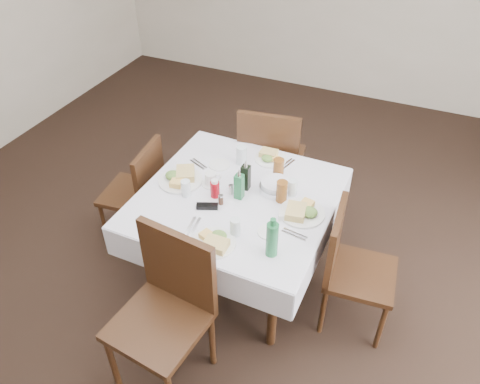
{
  "coord_description": "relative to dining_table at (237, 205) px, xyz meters",
  "views": [
    {
      "loc": [
        0.96,
        -1.97,
        2.71
      ],
      "look_at": [
        0.0,
        0.21,
        0.8
      ],
      "focal_mm": 35.0,
      "sensor_mm": 36.0,
      "label": 1
    }
  ],
  "objects": [
    {
      "name": "ground_plane",
      "position": [
        0.02,
        -0.21,
        -0.68
      ],
      "size": [
        7.0,
        7.0,
        0.0
      ],
      "primitive_type": "plane",
      "color": "black"
    },
    {
      "name": "room_shell",
      "position": [
        0.02,
        -0.21,
        1.03
      ],
      "size": [
        6.04,
        7.04,
        2.8
      ],
      "color": "beige",
      "rests_on": "ground"
    },
    {
      "name": "dining_table",
      "position": [
        0.0,
        0.0,
        0.0
      ],
      "size": [
        1.27,
        1.27,
        0.76
      ],
      "color": "#331D0D",
      "rests_on": "ground"
    },
    {
      "name": "chair_north",
      "position": [
        -0.05,
        0.78,
        -0.1
      ],
      "size": [
        0.54,
        0.54,
        1.02
      ],
      "color": "#331D0D",
      "rests_on": "ground"
    },
    {
      "name": "chair_south",
      "position": [
        -0.06,
        -0.83,
        -0.09
      ],
      "size": [
        0.54,
        0.54,
        1.02
      ],
      "color": "#331D0D",
      "rests_on": "ground"
    },
    {
      "name": "chair_east",
      "position": [
        0.8,
        -0.05,
        -0.16
      ],
      "size": [
        0.46,
        0.46,
        0.91
      ],
      "color": "#331D0D",
      "rests_on": "ground"
    },
    {
      "name": "chair_west",
      "position": [
        -0.86,
        0.08,
        -0.18
      ],
      "size": [
        0.46,
        0.46,
        0.87
      ],
      "color": "#331D0D",
      "rests_on": "ground"
    },
    {
      "name": "meal_north",
      "position": [
        0.05,
        0.48,
        0.11
      ],
      "size": [
        0.23,
        0.23,
        0.05
      ],
      "color": "white",
      "rests_on": "dining_table"
    },
    {
      "name": "meal_south",
      "position": [
        0.06,
        -0.46,
        0.11
      ],
      "size": [
        0.26,
        0.26,
        0.06
      ],
      "color": "white",
      "rests_on": "dining_table"
    },
    {
      "name": "meal_east",
      "position": [
        0.45,
        -0.01,
        0.11
      ],
      "size": [
        0.29,
        0.29,
        0.06
      ],
      "color": "white",
      "rests_on": "dining_table"
    },
    {
      "name": "meal_west",
      "position": [
        -0.42,
        -0.0,
        0.11
      ],
      "size": [
        0.3,
        0.3,
        0.07
      ],
      "color": "white",
      "rests_on": "dining_table"
    },
    {
      "name": "side_plate_a",
      "position": [
        -0.26,
        0.26,
        0.09
      ],
      "size": [
        0.15,
        0.15,
        0.01
      ],
      "color": "white",
      "rests_on": "dining_table"
    },
    {
      "name": "side_plate_b",
      "position": [
        0.32,
        -0.25,
        0.09
      ],
      "size": [
        0.14,
        0.14,
        0.01
      ],
      "color": "white",
      "rests_on": "dining_table"
    },
    {
      "name": "water_n",
      "position": [
        -0.12,
        0.36,
        0.16
      ],
      "size": [
        0.08,
        0.08,
        0.14
      ],
      "color": "silver",
      "rests_on": "dining_table"
    },
    {
      "name": "water_s",
      "position": [
        0.14,
        -0.34,
        0.14
      ],
      "size": [
        0.06,
        0.06,
        0.12
      ],
      "color": "silver",
      "rests_on": "dining_table"
    },
    {
      "name": "water_e",
      "position": [
        0.33,
        0.16,
        0.14
      ],
      "size": [
        0.06,
        0.06,
        0.11
      ],
      "color": "silver",
      "rests_on": "dining_table"
    },
    {
      "name": "water_w",
      "position": [
        -0.31,
        -0.13,
        0.14
      ],
      "size": [
        0.06,
        0.06,
        0.12
      ],
      "color": "silver",
      "rests_on": "dining_table"
    },
    {
      "name": "iced_tea_a",
      "position": [
        0.18,
        0.29,
        0.16
      ],
      "size": [
        0.07,
        0.07,
        0.15
      ],
      "color": "brown",
      "rests_on": "dining_table"
    },
    {
      "name": "iced_tea_b",
      "position": [
        0.28,
        0.07,
        0.16
      ],
      "size": [
        0.07,
        0.07,
        0.15
      ],
      "color": "brown",
      "rests_on": "dining_table"
    },
    {
      "name": "bread_basket",
      "position": [
        0.21,
        0.15,
        0.12
      ],
      "size": [
        0.22,
        0.22,
        0.07
      ],
      "color": "silver",
      "rests_on": "dining_table"
    },
    {
      "name": "oil_cruet_dark",
      "position": [
        0.02,
        0.1,
        0.18
      ],
      "size": [
        0.05,
        0.05,
        0.23
      ],
      "color": "black",
      "rests_on": "dining_table"
    },
    {
      "name": "oil_cruet_green",
      "position": [
        0.02,
        -0.01,
        0.18
      ],
      "size": [
        0.05,
        0.05,
        0.23
      ],
      "color": "#216D3C",
      "rests_on": "dining_table"
    },
    {
      "name": "ketchup_bottle",
      "position": [
        -0.13,
        -0.06,
        0.15
      ],
      "size": [
        0.06,
        0.06,
        0.13
      ],
      "color": "#A40A15",
      "rests_on": "dining_table"
    },
    {
      "name": "salt_shaker",
      "position": [
        -0.05,
        0.01,
        0.12
      ],
      "size": [
        0.03,
        0.03,
        0.07
      ],
      "color": "white",
      "rests_on": "dining_table"
    },
    {
      "name": "pepper_shaker",
      "position": [
        -0.06,
        -0.12,
        0.12
      ],
      "size": [
        0.03,
        0.03,
        0.07
      ],
      "color": "#44281A",
      "rests_on": "dining_table"
    },
    {
      "name": "coffee_mug",
      "position": [
        -0.21,
        0.04,
        0.13
      ],
      "size": [
        0.13,
        0.13,
        0.09
      ],
      "color": "white",
      "rests_on": "dining_table"
    },
    {
      "name": "sunglasses",
      "position": [
        -0.12,
        -0.19,
        0.1
      ],
      "size": [
        0.15,
        0.09,
        0.03
      ],
      "color": "black",
      "rests_on": "dining_table"
    },
    {
      "name": "green_bottle",
      "position": [
        0.39,
        -0.4,
        0.2
      ],
      "size": [
        0.07,
        0.07,
        0.27
      ],
      "color": "#216D3C",
      "rests_on": "dining_table"
    },
    {
      "name": "sugar_caddy",
      "position": [
        0.37,
        -0.09,
        0.11
      ],
      "size": [
        0.09,
        0.08,
        0.04
      ],
      "color": "white",
      "rests_on": "dining_table"
    },
    {
      "name": "cutlery_n",
      "position": [
        0.19,
        0.47,
        0.09
      ],
      "size": [
        0.08,
        0.16,
        0.01
      ],
      "color": "silver",
      "rests_on": "dining_table"
    },
    {
      "name": "cutlery_s",
      "position": [
        -0.12,
        -0.4,
        0.09
      ],
      "size": [
        0.08,
        0.21,
        0.01
      ],
      "color": "silver",
      "rests_on": "dining_table"
    },
    {
      "name": "cutlery_e",
      "position": [
        0.47,
        -0.2,
        0.09
      ],
      "size": [
        0.16,
        0.06,
        0.01
      ],
      "color": "silver",
      "rests_on": "dining_table"
    },
    {
      "name": "cutlery_w",
      "position": [
        -0.4,
        0.21,
        0.09
      ],
      "size": [
        0.16,
        0.1,
        0.01
      ],
      "color": "silver",
      "rests_on": "dining_table"
    }
  ]
}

